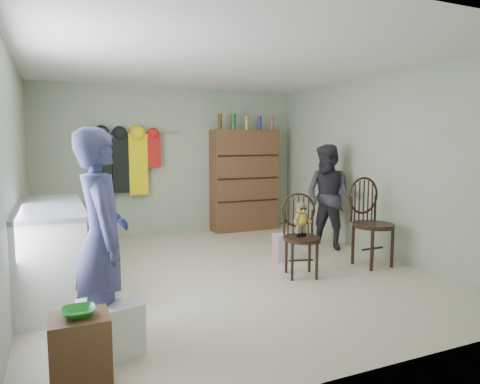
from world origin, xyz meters
name	(u,v)px	position (x,y,z in m)	size (l,w,h in m)	color
ground_plane	(228,272)	(0.00, 0.00, 0.00)	(5.00, 5.00, 0.00)	beige
room_walls	(212,142)	(0.00, 0.53, 1.58)	(5.00, 5.00, 5.00)	#A4AD91
counter	(51,250)	(-1.95, 0.00, 0.47)	(0.64, 1.86, 0.94)	silver
stool	(80,355)	(-1.79, -2.00, 0.25)	(0.35, 0.30, 0.51)	brown
bowl	(78,312)	(-1.79, -2.00, 0.53)	(0.21, 0.21, 0.05)	green
plastic_tub	(110,328)	(-1.56, -1.52, 0.19)	(0.41, 0.39, 0.39)	white
chair_front	(300,228)	(0.74, -0.45, 0.56)	(0.54, 0.54, 0.97)	#351D12
chair_far	(370,218)	(1.80, -0.41, 0.61)	(0.52, 0.52, 1.13)	#351D12
striped_bag	(287,247)	(0.93, 0.20, 0.18)	(0.33, 0.26, 0.35)	#E57D72
person_left	(102,239)	(-1.58, -1.38, 0.84)	(0.61, 0.40, 1.67)	#464781
person_right	(329,197)	(1.82, 0.52, 0.77)	(0.75, 0.59, 1.55)	#2D2B33
dresser	(244,180)	(1.25, 2.30, 0.91)	(1.20, 0.39, 2.07)	brown
coat_rack	(125,163)	(-0.83, 2.38, 1.25)	(1.42, 0.12, 1.09)	#99999E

